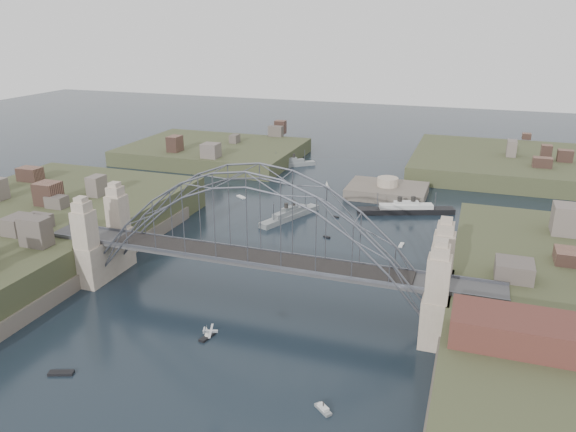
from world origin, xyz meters
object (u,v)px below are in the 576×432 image
at_px(naval_cruiser_near, 290,215).
at_px(fort_island, 387,197).
at_px(ocean_liner, 406,210).
at_px(bridge, 254,236).
at_px(wharf_shed, 532,333).
at_px(naval_cruiser_far, 290,164).

bearing_deg(naval_cruiser_near, fort_island, 53.56).
height_order(naval_cruiser_near, ocean_liner, ocean_liner).
bearing_deg(bridge, fort_island, 80.27).
xyz_separation_m(bridge, ocean_liner, (19.14, 56.57, -11.37)).
distance_m(fort_island, naval_cruiser_near, 33.81).
distance_m(fort_island, wharf_shed, 90.48).
bearing_deg(fort_island, naval_cruiser_far, 148.45).
bearing_deg(wharf_shed, naval_cruiser_near, 132.50).
xyz_separation_m(wharf_shed, naval_cruiser_near, (-52.07, 56.82, -9.06)).
distance_m(bridge, fort_island, 72.14).
xyz_separation_m(naval_cruiser_near, ocean_liner, (27.21, 13.75, 0.02)).
height_order(bridge, naval_cruiser_near, bridge).
relative_size(bridge, ocean_liner, 3.40).
bearing_deg(ocean_liner, naval_cruiser_far, 140.66).
bearing_deg(naval_cruiser_far, fort_island, -31.55).
height_order(fort_island, wharf_shed, wharf_shed).
bearing_deg(wharf_shed, bridge, 162.35).
xyz_separation_m(naval_cruiser_far, ocean_liner, (44.03, -36.08, 0.04)).
relative_size(fort_island, naval_cruiser_near, 1.12).
relative_size(bridge, naval_cruiser_far, 5.58).
xyz_separation_m(wharf_shed, naval_cruiser_far, (-68.88, 106.65, -9.09)).
height_order(bridge, naval_cruiser_far, bridge).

